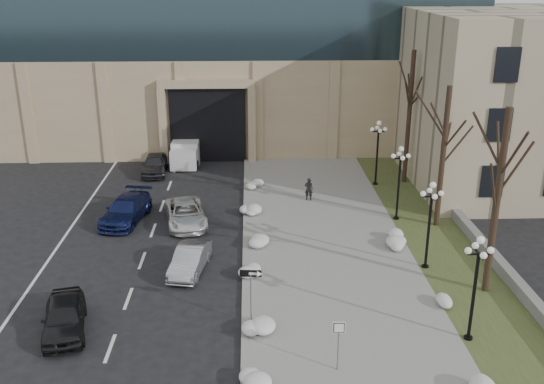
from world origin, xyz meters
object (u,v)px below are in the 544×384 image
(lamppost_a, at_px, (476,275))
(lamppost_d, at_px, (378,144))
(pedestrian, at_px, (309,189))
(one_way_sign, at_px, (254,280))
(car_c, at_px, (126,210))
(car_d, at_px, (186,214))
(lamppost_c, at_px, (400,173))
(lamppost_b, at_px, (430,214))
(box_truck, at_px, (187,150))
(car_b, at_px, (190,260))
(car_e, at_px, (155,164))
(keep_sign, at_px, (339,336))
(car_a, at_px, (64,317))

(lamppost_a, xyz_separation_m, lamppost_d, (0.00, 19.50, 0.00))
(pedestrian, bearing_deg, one_way_sign, 87.38)
(car_c, height_order, car_d, car_c)
(car_d, xyz_separation_m, lamppost_c, (12.93, 0.09, 2.39))
(lamppost_b, relative_size, lamppost_d, 1.00)
(pedestrian, xyz_separation_m, box_truck, (-8.95, 9.58, 0.04))
(lamppost_b, distance_m, lamppost_d, 13.00)
(car_b, xyz_separation_m, car_e, (-4.10, 16.18, 0.08))
(car_c, relative_size, keep_sign, 2.28)
(lamppost_a, height_order, lamppost_d, same)
(car_e, height_order, pedestrian, pedestrian)
(car_b, distance_m, car_d, 6.29)
(car_c, relative_size, car_d, 1.03)
(car_a, distance_m, lamppost_a, 17.17)
(car_b, xyz_separation_m, car_c, (-4.52, 6.87, 0.08))
(car_e, height_order, lamppost_b, lamppost_b)
(keep_sign, xyz_separation_m, lamppost_c, (5.75, 14.90, 1.44))
(car_c, bearing_deg, car_d, 0.74)
(car_a, distance_m, keep_sign, 11.70)
(car_e, bearing_deg, lamppost_b, -47.75)
(car_c, bearing_deg, lamppost_a, -28.74)
(car_e, bearing_deg, pedestrian, -32.41)
(one_way_sign, distance_m, lamppost_d, 19.97)
(box_truck, xyz_separation_m, keep_sign, (8.31, -27.94, 0.71))
(car_a, xyz_separation_m, car_e, (0.73, 21.51, 0.02))
(car_d, relative_size, box_truck, 0.81)
(car_b, height_order, lamppost_b, lamppost_b)
(car_b, height_order, lamppost_d, lamppost_d)
(one_way_sign, bearing_deg, pedestrian, 80.97)
(lamppost_d, bearing_deg, lamppost_a, -90.00)
(car_a, height_order, lamppost_c, lamppost_c)
(lamppost_d, bearing_deg, pedestrian, -149.24)
(keep_sign, bearing_deg, car_e, 116.01)
(car_d, height_order, lamppost_b, lamppost_b)
(car_b, height_order, lamppost_c, lamppost_c)
(car_a, relative_size, lamppost_c, 0.89)
(pedestrian, relative_size, one_way_sign, 0.59)
(car_a, distance_m, lamppost_b, 17.88)
(car_a, height_order, box_truck, box_truck)
(car_b, xyz_separation_m, lamppost_a, (12.12, -6.67, 2.42))
(car_a, relative_size, car_e, 0.97)
(lamppost_b, xyz_separation_m, lamppost_d, (0.00, 13.00, 0.00))
(car_b, height_order, car_d, car_d)
(car_d, relative_size, lamppost_d, 1.03)
(car_d, xyz_separation_m, car_e, (-3.29, 9.94, 0.06))
(car_d, xyz_separation_m, one_way_sign, (4.07, -11.28, 1.47))
(lamppost_a, bearing_deg, lamppost_d, 90.00)
(box_truck, xyz_separation_m, lamppost_b, (14.05, -19.55, 2.15))
(car_d, height_order, pedestrian, pedestrian)
(car_c, distance_m, one_way_sign, 14.29)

